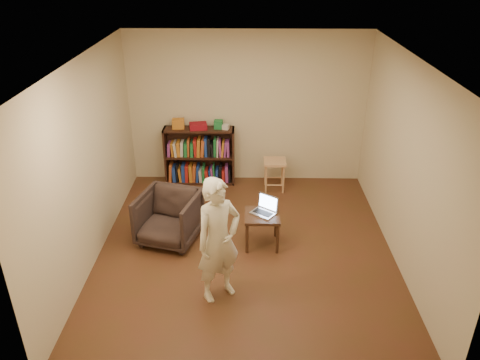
{
  "coord_description": "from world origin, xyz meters",
  "views": [
    {
      "loc": [
        0.02,
        -5.32,
        3.77
      ],
      "look_at": [
        -0.09,
        0.35,
        0.91
      ],
      "focal_mm": 35.0,
      "sensor_mm": 36.0,
      "label": 1
    }
  ],
  "objects_px": {
    "armchair": "(169,218)",
    "stool": "(275,166)",
    "side_table": "(262,219)",
    "bookshelf": "(200,159)",
    "laptop": "(265,209)",
    "person": "(219,240)"
  },
  "relations": [
    {
      "from": "armchair",
      "to": "laptop",
      "type": "bearing_deg",
      "value": 14.09
    },
    {
      "from": "bookshelf",
      "to": "laptop",
      "type": "distance_m",
      "value": 2.17
    },
    {
      "from": "armchair",
      "to": "side_table",
      "type": "distance_m",
      "value": 1.31
    },
    {
      "from": "side_table",
      "to": "person",
      "type": "xyz_separation_m",
      "value": [
        -0.53,
        -1.06,
        0.37
      ]
    },
    {
      "from": "bookshelf",
      "to": "side_table",
      "type": "xyz_separation_m",
      "value": [
        1.04,
        -1.94,
        -0.04
      ]
    },
    {
      "from": "bookshelf",
      "to": "armchair",
      "type": "distance_m",
      "value": 1.87
    },
    {
      "from": "armchair",
      "to": "person",
      "type": "xyz_separation_m",
      "value": [
        0.77,
        -1.15,
        0.41
      ]
    },
    {
      "from": "bookshelf",
      "to": "laptop",
      "type": "height_order",
      "value": "bookshelf"
    },
    {
      "from": "stool",
      "to": "side_table",
      "type": "xyz_separation_m",
      "value": [
        -0.25,
        -1.67,
        -0.03
      ]
    },
    {
      "from": "stool",
      "to": "side_table",
      "type": "distance_m",
      "value": 1.69
    },
    {
      "from": "side_table",
      "to": "bookshelf",
      "type": "bearing_deg",
      "value": 118.19
    },
    {
      "from": "stool",
      "to": "person",
      "type": "relative_size",
      "value": 0.35
    },
    {
      "from": "side_table",
      "to": "stool",
      "type": "bearing_deg",
      "value": 81.44
    },
    {
      "from": "armchair",
      "to": "stool",
      "type": "bearing_deg",
      "value": 60.92
    },
    {
      "from": "laptop",
      "to": "bookshelf",
      "type": "bearing_deg",
      "value": 155.77
    },
    {
      "from": "stool",
      "to": "laptop",
      "type": "relative_size",
      "value": 1.34
    },
    {
      "from": "stool",
      "to": "laptop",
      "type": "bearing_deg",
      "value": -97.51
    },
    {
      "from": "bookshelf",
      "to": "laptop",
      "type": "relative_size",
      "value": 3.0
    },
    {
      "from": "bookshelf",
      "to": "person",
      "type": "height_order",
      "value": "person"
    },
    {
      "from": "bookshelf",
      "to": "armchair",
      "type": "bearing_deg",
      "value": -98.12
    },
    {
      "from": "bookshelf",
      "to": "person",
      "type": "distance_m",
      "value": 3.06
    },
    {
      "from": "stool",
      "to": "side_table",
      "type": "bearing_deg",
      "value": -98.56
    }
  ]
}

